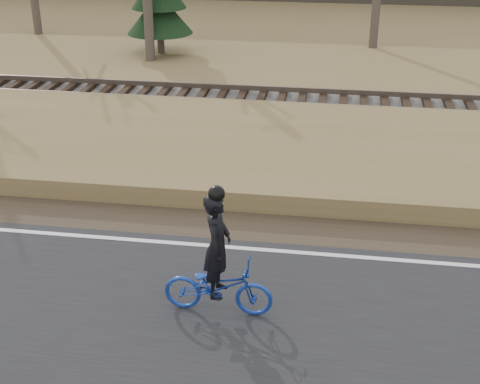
# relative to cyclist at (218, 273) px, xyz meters

# --- Properties ---
(ground) EXTENTS (120.00, 120.00, 0.00)m
(ground) POSITION_rel_cyclist_xyz_m (-2.93, 1.84, -0.78)
(ground) COLOR olive
(ground) RESTS_ON ground
(road) EXTENTS (120.00, 6.00, 0.06)m
(road) POSITION_rel_cyclist_xyz_m (-2.93, -0.66, -0.75)
(road) COLOR black
(road) RESTS_ON ground
(edge_line) EXTENTS (120.00, 0.12, 0.01)m
(edge_line) POSITION_rel_cyclist_xyz_m (-2.93, 2.04, -0.71)
(edge_line) COLOR silver
(edge_line) RESTS_ON road
(shoulder) EXTENTS (120.00, 1.60, 0.04)m
(shoulder) POSITION_rel_cyclist_xyz_m (-2.93, 3.04, -0.76)
(shoulder) COLOR #473A2B
(shoulder) RESTS_ON ground
(embankment) EXTENTS (120.00, 5.00, 0.44)m
(embankment) POSITION_rel_cyclist_xyz_m (-2.93, 6.04, -0.56)
(embankment) COLOR olive
(embankment) RESTS_ON ground
(ballast) EXTENTS (120.00, 3.00, 0.45)m
(ballast) POSITION_rel_cyclist_xyz_m (-2.93, 9.84, -0.55)
(ballast) COLOR slate
(ballast) RESTS_ON ground
(railroad) EXTENTS (120.00, 2.40, 0.29)m
(railroad) POSITION_rel_cyclist_xyz_m (-2.93, 9.84, -0.25)
(railroad) COLOR black
(railroad) RESTS_ON ballast
(cyclist) EXTENTS (1.78, 0.65, 2.24)m
(cyclist) POSITION_rel_cyclist_xyz_m (0.00, 0.00, 0.00)
(cyclist) COLOR #16369C
(cyclist) RESTS_ON road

